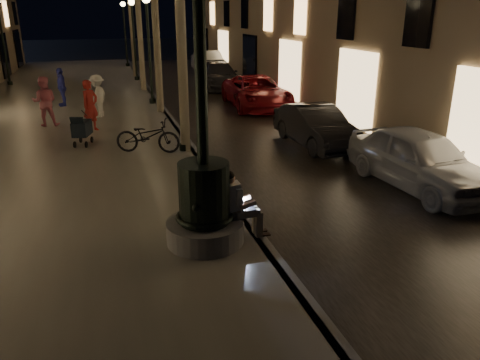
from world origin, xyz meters
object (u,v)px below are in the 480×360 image
object	(u,v)px
car_rear	(218,76)
bicycle	(148,136)
lamp_curb_a	(180,46)
pedestrian_blue	(61,87)
lamp_curb_c	(133,28)
pedestrian_red	(90,106)
lamp_left_c	(1,29)
car_front	(420,159)
stroller	(82,128)
seated_man_laptop	(238,202)
lamp_curb_b	(148,34)
lamp_curb_d	(124,24)
pedestrian_pink	(45,101)
car_second	(316,126)
pedestrian_white	(98,96)
car_third	(256,92)
fountain_lamppost	(204,189)
car_fifth	(210,62)

from	to	relation	value
car_rear	bicycle	xyz separation A→B (m)	(-5.35, -12.64, -0.01)
lamp_curb_a	pedestrian_blue	distance (m)	9.60
lamp_curb_c	pedestrian_red	bearing A→B (deg)	-101.73
lamp_left_c	pedestrian_blue	xyz separation A→B (m)	(3.25, -7.49, -2.21)
car_front	bicycle	world-z (taller)	car_front
car_front	pedestrian_blue	xyz separation A→B (m)	(-8.94, 12.78, 0.29)
lamp_left_c	stroller	bearing A→B (deg)	-73.97
seated_man_laptop	bicycle	xyz separation A→B (m)	(-0.96, 6.08, -0.20)
pedestrian_red	lamp_curb_b	bearing A→B (deg)	17.77
lamp_curb_d	car_front	distance (m)	28.83
lamp_curb_a	pedestrian_pink	world-z (taller)	lamp_curb_a
lamp_curb_d	car_second	xyz separation A→B (m)	(4.30, -24.05, -2.58)
lamp_curb_b	lamp_curb_d	distance (m)	16.00
car_rear	pedestrian_pink	xyz separation A→B (m)	(-8.51, -8.10, 0.38)
lamp_curb_a	car_front	xyz separation A→B (m)	(5.09, -4.27, -2.50)
pedestrian_pink	pedestrian_white	xyz separation A→B (m)	(1.85, 1.04, -0.06)
stroller	pedestrian_red	xyz separation A→B (m)	(0.29, 1.88, 0.34)
stroller	pedestrian_white	world-z (taller)	pedestrian_white
pedestrian_pink	pedestrian_blue	xyz separation A→B (m)	(0.35, 3.89, -0.06)
car_third	lamp_curb_b	bearing A→B (deg)	166.21
pedestrian_blue	fountain_lamppost	bearing A→B (deg)	-0.21
bicycle	lamp_left_c	bearing A→B (deg)	42.25
car_fifth	pedestrian_red	distance (m)	18.33
lamp_curb_a	pedestrian_white	size ratio (longest dim) A/B	2.92
pedestrian_white	lamp_left_c	bearing A→B (deg)	-128.43
car_third	pedestrian_white	size ratio (longest dim) A/B	3.10
seated_man_laptop	pedestrian_pink	size ratio (longest dim) A/B	0.74
car_fifth	pedestrian_pink	distance (m)	17.98
fountain_lamppost	car_fifth	world-z (taller)	fountain_lamppost
lamp_left_c	bicycle	xyz separation A→B (m)	(6.05, -15.92, -2.54)
seated_man_laptop	car_second	bearing A→B (deg)	53.57
pedestrian_white	bicycle	size ratio (longest dim) A/B	0.87
pedestrian_red	car_fifth	bearing A→B (deg)	20.83
lamp_left_c	pedestrian_blue	distance (m)	8.46
lamp_curb_b	pedestrian_blue	world-z (taller)	lamp_curb_b
lamp_curb_b	car_second	xyz separation A→B (m)	(4.30, -8.05, -2.58)
car_second	car_rear	xyz separation A→B (m)	(0.00, 12.78, 0.05)
lamp_curb_a	pedestrian_pink	bearing A→B (deg)	132.31
pedestrian_pink	bicycle	world-z (taller)	pedestrian_pink
car_second	car_fifth	size ratio (longest dim) A/B	0.86
car_rear	car_fifth	distance (m)	7.14
car_fifth	lamp_left_c	bearing A→B (deg)	-168.49
car_front	car_second	size ratio (longest dim) A/B	1.08
lamp_curb_d	pedestrian_pink	size ratio (longest dim) A/B	2.71
lamp_curb_a	fountain_lamppost	bearing A→B (deg)	-96.65
lamp_left_c	pedestrian_red	bearing A→B (deg)	-70.57
pedestrian_red	car_rear	bearing A→B (deg)	10.74
fountain_lamppost	car_second	xyz separation A→B (m)	(5.00, 5.95, -0.56)
seated_man_laptop	lamp_curb_b	distance (m)	14.19
stroller	seated_man_laptop	bearing A→B (deg)	-52.98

